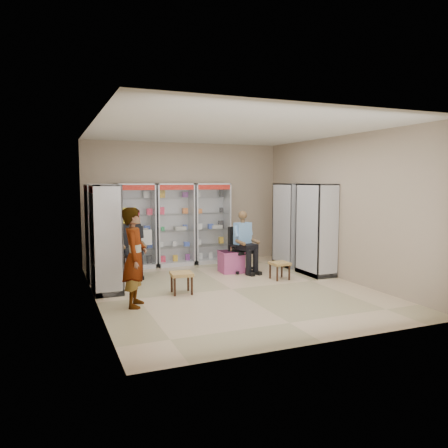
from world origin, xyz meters
name	(u,v)px	position (x,y,z in m)	size (l,w,h in m)	color
floor	(232,289)	(0.00, 0.00, 0.00)	(6.00, 6.00, 0.00)	#C8AF8B
room_shell	(232,186)	(0.00, 0.00, 1.97)	(5.02, 6.02, 3.01)	tan
cabinet_back_left	(136,226)	(-1.30, 2.73, 1.00)	(0.90, 0.50, 2.00)	#B3B4BB
cabinet_back_mid	(175,225)	(-0.35, 2.73, 1.00)	(0.90, 0.50, 2.00)	#A8A9AF
cabinet_back_right	(211,223)	(0.60, 2.73, 1.00)	(0.90, 0.50, 2.00)	#ACAEB3
cabinet_right_far	(290,225)	(2.23, 1.60, 1.00)	(0.50, 0.90, 2.00)	#A4A7AB
cabinet_right_near	(316,230)	(2.23, 0.50, 1.00)	(0.50, 0.90, 2.00)	silver
cabinet_left_far	(99,232)	(-2.23, 1.80, 1.00)	(0.50, 0.90, 2.00)	#B4B6BC
cabinet_left_near	(106,239)	(-2.23, 0.70, 1.00)	(0.50, 0.90, 2.00)	silver
wooden_chair	(131,254)	(-1.55, 2.00, 0.47)	(0.42, 0.42, 0.94)	#301E12
seated_customer	(131,245)	(-1.55, 1.95, 0.67)	(0.44, 0.60, 1.34)	black
office_chair	(241,249)	(0.83, 1.40, 0.51)	(0.56, 0.56, 1.03)	black
seated_shopkeeper	(242,244)	(0.83, 1.35, 0.65)	(0.43, 0.60, 1.31)	#7395E5
pink_trunk	(231,262)	(0.60, 1.43, 0.24)	(0.50, 0.48, 0.48)	#BC4B7C
tea_glass	(231,249)	(0.60, 1.45, 0.53)	(0.07, 0.07, 0.11)	#601808
woven_stool_a	(280,271)	(1.27, 0.39, 0.18)	(0.36, 0.36, 0.36)	olive
woven_stool_b	(182,283)	(-0.98, 0.05, 0.20)	(0.39, 0.39, 0.39)	#A07843
standing_man	(135,257)	(-1.92, -0.44, 0.82)	(0.60, 0.39, 1.64)	#9B9B9E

